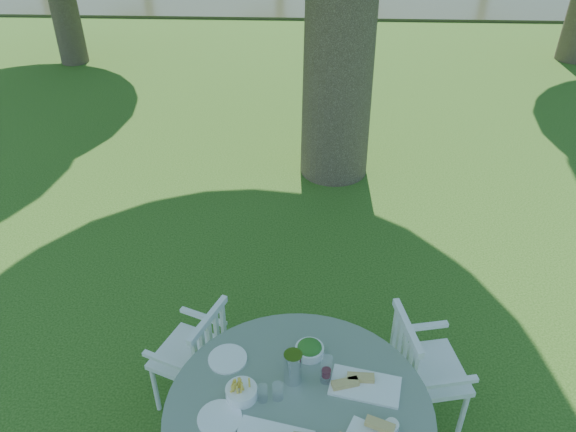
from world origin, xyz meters
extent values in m
plane|color=#1A3D0C|center=(0.00, 0.00, 0.00)|extent=(140.00, 140.00, 0.00)
cylinder|color=slate|center=(0.13, -1.59, 0.81)|extent=(1.44, 1.44, 0.04)
cylinder|color=white|center=(1.19, -1.15, 0.23)|extent=(0.04, 0.04, 0.45)
cylinder|color=white|center=(1.11, -0.76, 0.23)|extent=(0.04, 0.04, 0.45)
cylinder|color=white|center=(0.84, -1.22, 0.23)|extent=(0.04, 0.04, 0.45)
cylinder|color=white|center=(0.76, -0.83, 0.23)|extent=(0.04, 0.04, 0.45)
cube|color=white|center=(0.97, -0.99, 0.47)|extent=(0.51, 0.54, 0.04)
cube|color=white|center=(0.78, -1.03, 0.69)|extent=(0.13, 0.46, 0.46)
cylinder|color=white|center=(-0.72, -0.66, 0.21)|extent=(0.03, 0.03, 0.43)
cylinder|color=white|center=(-0.86, -1.01, 0.21)|extent=(0.03, 0.03, 0.43)
cylinder|color=white|center=(-0.40, -0.78, 0.21)|extent=(0.03, 0.03, 0.43)
cylinder|color=white|center=(-0.54, -1.14, 0.21)|extent=(0.03, 0.03, 0.43)
cube|color=white|center=(-0.63, -0.90, 0.45)|extent=(0.53, 0.55, 0.04)
cube|color=white|center=(-0.45, -0.97, 0.65)|extent=(0.20, 0.42, 0.44)
cube|color=white|center=(0.50, -1.43, 0.84)|extent=(0.42, 0.29, 0.02)
cylinder|color=white|center=(-0.28, -1.67, 0.83)|extent=(0.24, 0.24, 0.01)
cylinder|color=white|center=(-0.29, -1.27, 0.83)|extent=(0.23, 0.23, 0.01)
cylinder|color=white|center=(-0.18, -1.52, 0.86)|extent=(0.17, 0.17, 0.07)
cylinder|color=white|center=(0.19, -1.20, 0.86)|extent=(0.17, 0.17, 0.06)
cylinder|color=silver|center=(0.10, -1.40, 0.93)|extent=(0.10, 0.10, 0.21)
cylinder|color=white|center=(0.28, -1.39, 0.92)|extent=(0.07, 0.07, 0.18)
cylinder|color=white|center=(-0.06, -1.54, 0.88)|extent=(0.06, 0.06, 0.10)
cylinder|color=white|center=(0.02, -1.52, 0.88)|extent=(0.06, 0.06, 0.10)
cylinder|color=white|center=(0.61, -1.68, 0.84)|extent=(0.08, 0.08, 0.03)
camera|label=1|loc=(0.16, -3.47, 3.36)|focal=35.00mm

